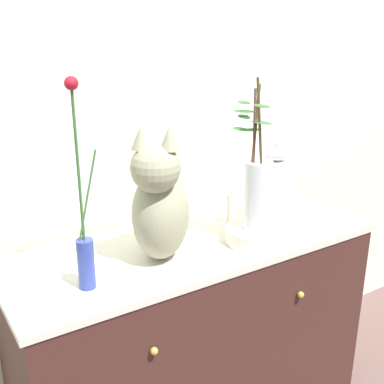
% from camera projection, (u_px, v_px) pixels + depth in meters
% --- Properties ---
extents(wall_back, '(4.40, 0.08, 2.60)m').
position_uv_depth(wall_back, '(145.00, 84.00, 1.83)').
color(wall_back, silver).
rests_on(wall_back, ground_plane).
extents(sideboard, '(1.30, 0.51, 0.80)m').
position_uv_depth(sideboard, '(192.00, 338.00, 1.88)').
color(sideboard, '#3A1F1B').
rests_on(sideboard, ground_plane).
extents(cat_sitting, '(0.34, 0.39, 0.44)m').
position_uv_depth(cat_sitting, '(160.00, 204.00, 1.57)').
color(cat_sitting, gray).
rests_on(cat_sitting, sideboard).
extents(vase_slim_green, '(0.08, 0.05, 0.60)m').
position_uv_depth(vase_slim_green, '(84.00, 240.00, 1.41)').
color(vase_slim_green, '#2D3F95').
rests_on(vase_slim_green, sideboard).
extents(bowl_porcelain, '(0.21, 0.21, 0.05)m').
position_uv_depth(bowl_porcelain, '(256.00, 234.00, 1.73)').
color(bowl_porcelain, silver).
rests_on(bowl_porcelain, sideboard).
extents(vase_glass_clear, '(0.13, 0.18, 0.50)m').
position_uv_depth(vase_glass_clear, '(257.00, 189.00, 1.67)').
color(vase_glass_clear, silver).
rests_on(vase_glass_clear, bowl_porcelain).
extents(jar_lidded_porcelain, '(0.10, 0.10, 0.32)m').
position_uv_depth(jar_lidded_porcelain, '(275.00, 186.00, 1.85)').
color(jar_lidded_porcelain, white).
rests_on(jar_lidded_porcelain, sideboard).
extents(candle_pillar, '(0.04, 0.04, 0.13)m').
position_uv_depth(candle_pillar, '(231.00, 209.00, 1.86)').
color(candle_pillar, beige).
rests_on(candle_pillar, sideboard).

